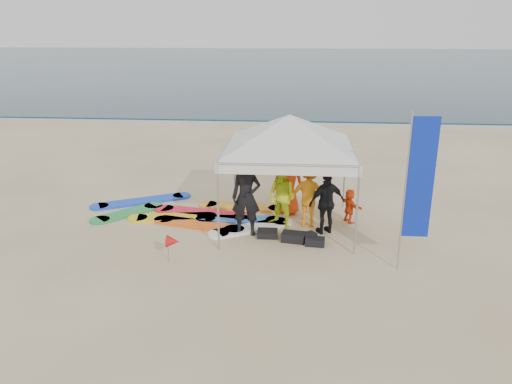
{
  "coord_description": "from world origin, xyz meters",
  "views": [
    {
      "loc": [
        1.09,
        -8.71,
        5.03
      ],
      "look_at": [
        0.16,
        2.6,
        1.2
      ],
      "focal_mm": 35.0,
      "sensor_mm": 36.0,
      "label": 1
    }
  ],
  "objects_px": {
    "person_yellow": "(282,197)",
    "person_black_b": "(327,202)",
    "person_seated": "(350,206)",
    "marker_pennant": "(173,242)",
    "feather_flag": "(419,180)",
    "person_black_a": "(246,197)",
    "person_orange_a": "(309,194)",
    "surfboard_spread": "(196,214)",
    "person_orange_b": "(288,183)",
    "canopy_tent": "(290,115)"
  },
  "relations": [
    {
      "from": "person_orange_a",
      "to": "person_black_b",
      "type": "bearing_deg",
      "value": 144.56
    },
    {
      "from": "person_orange_b",
      "to": "person_seated",
      "type": "distance_m",
      "value": 1.78
    },
    {
      "from": "person_orange_b",
      "to": "surfboard_spread",
      "type": "distance_m",
      "value": 2.69
    },
    {
      "from": "person_orange_b",
      "to": "person_seated",
      "type": "height_order",
      "value": "person_orange_b"
    },
    {
      "from": "person_black_a",
      "to": "person_orange_a",
      "type": "relative_size",
      "value": 1.11
    },
    {
      "from": "canopy_tent",
      "to": "surfboard_spread",
      "type": "bearing_deg",
      "value": 168.54
    },
    {
      "from": "marker_pennant",
      "to": "canopy_tent",
      "type": "bearing_deg",
      "value": 43.07
    },
    {
      "from": "person_black_b",
      "to": "marker_pennant",
      "type": "bearing_deg",
      "value": 3.39
    },
    {
      "from": "person_black_a",
      "to": "canopy_tent",
      "type": "xyz_separation_m",
      "value": [
        1.02,
        0.61,
        1.94
      ]
    },
    {
      "from": "person_black_a",
      "to": "canopy_tent",
      "type": "distance_m",
      "value": 2.28
    },
    {
      "from": "person_black_a",
      "to": "feather_flag",
      "type": "bearing_deg",
      "value": -25.46
    },
    {
      "from": "person_yellow",
      "to": "marker_pennant",
      "type": "xyz_separation_m",
      "value": [
        -2.31,
        -2.25,
        -0.32
      ]
    },
    {
      "from": "person_seated",
      "to": "canopy_tent",
      "type": "relative_size",
      "value": 0.21
    },
    {
      "from": "feather_flag",
      "to": "person_seated",
      "type": "bearing_deg",
      "value": 111.65
    },
    {
      "from": "person_orange_a",
      "to": "surfboard_spread",
      "type": "bearing_deg",
      "value": 3.73
    },
    {
      "from": "person_orange_a",
      "to": "feather_flag",
      "type": "distance_m",
      "value": 3.36
    },
    {
      "from": "person_yellow",
      "to": "person_black_a",
      "type": "bearing_deg",
      "value": -115.17
    },
    {
      "from": "person_seated",
      "to": "marker_pennant",
      "type": "bearing_deg",
      "value": 96.35
    },
    {
      "from": "person_seated",
      "to": "feather_flag",
      "type": "bearing_deg",
      "value": 174.62
    },
    {
      "from": "person_black_a",
      "to": "person_black_b",
      "type": "height_order",
      "value": "person_black_a"
    },
    {
      "from": "person_orange_b",
      "to": "marker_pennant",
      "type": "xyz_separation_m",
      "value": [
        -2.45,
        -3.23,
        -0.38
      ]
    },
    {
      "from": "person_yellow",
      "to": "person_black_b",
      "type": "distance_m",
      "value": 1.17
    },
    {
      "from": "person_seated",
      "to": "feather_flag",
      "type": "relative_size",
      "value": 0.27
    },
    {
      "from": "person_yellow",
      "to": "feather_flag",
      "type": "height_order",
      "value": "feather_flag"
    },
    {
      "from": "person_black_b",
      "to": "person_yellow",
      "type": "bearing_deg",
      "value": -41.37
    },
    {
      "from": "feather_flag",
      "to": "person_orange_b",
      "type": "bearing_deg",
      "value": 130.45
    },
    {
      "from": "person_yellow",
      "to": "person_seated",
      "type": "bearing_deg",
      "value": 46.78
    },
    {
      "from": "person_black_b",
      "to": "feather_flag",
      "type": "relative_size",
      "value": 0.48
    },
    {
      "from": "person_orange_b",
      "to": "surfboard_spread",
      "type": "bearing_deg",
      "value": 14.06
    },
    {
      "from": "person_black_a",
      "to": "person_black_b",
      "type": "relative_size",
      "value": 1.2
    },
    {
      "from": "person_orange_a",
      "to": "surfboard_spread",
      "type": "distance_m",
      "value": 3.23
    },
    {
      "from": "person_black_b",
      "to": "marker_pennant",
      "type": "xyz_separation_m",
      "value": [
        -3.44,
        -1.94,
        -0.32
      ]
    },
    {
      "from": "person_orange_a",
      "to": "person_yellow",
      "type": "bearing_deg",
      "value": 23.63
    },
    {
      "from": "person_orange_b",
      "to": "feather_flag",
      "type": "xyz_separation_m",
      "value": [
        2.7,
        -3.17,
        1.14
      ]
    },
    {
      "from": "canopy_tent",
      "to": "surfboard_spread",
      "type": "distance_m",
      "value": 3.88
    },
    {
      "from": "surfboard_spread",
      "to": "person_black_b",
      "type": "bearing_deg",
      "value": -14.2
    },
    {
      "from": "person_yellow",
      "to": "canopy_tent",
      "type": "bearing_deg",
      "value": 54.19
    },
    {
      "from": "person_black_a",
      "to": "surfboard_spread",
      "type": "distance_m",
      "value": 2.12
    },
    {
      "from": "person_seated",
      "to": "canopy_tent",
      "type": "bearing_deg",
      "value": 76.49
    },
    {
      "from": "person_yellow",
      "to": "person_seated",
      "type": "xyz_separation_m",
      "value": [
        1.79,
        0.46,
        -0.35
      ]
    },
    {
      "from": "person_black_b",
      "to": "canopy_tent",
      "type": "distance_m",
      "value": 2.35
    },
    {
      "from": "person_yellow",
      "to": "feather_flag",
      "type": "bearing_deg",
      "value": -5.11
    },
    {
      "from": "person_black_b",
      "to": "surfboard_spread",
      "type": "distance_m",
      "value": 3.71
    },
    {
      "from": "person_black_b",
      "to": "person_seated",
      "type": "height_order",
      "value": "person_black_b"
    },
    {
      "from": "person_black_a",
      "to": "person_yellow",
      "type": "relative_size",
      "value": 1.2
    },
    {
      "from": "person_yellow",
      "to": "person_black_b",
      "type": "relative_size",
      "value": 1.0
    },
    {
      "from": "marker_pennant",
      "to": "feather_flag",
      "type": "bearing_deg",
      "value": 0.68
    },
    {
      "from": "person_orange_b",
      "to": "feather_flag",
      "type": "distance_m",
      "value": 4.32
    },
    {
      "from": "person_orange_a",
      "to": "marker_pennant",
      "type": "height_order",
      "value": "person_orange_a"
    },
    {
      "from": "person_orange_b",
      "to": "marker_pennant",
      "type": "distance_m",
      "value": 4.07
    }
  ]
}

